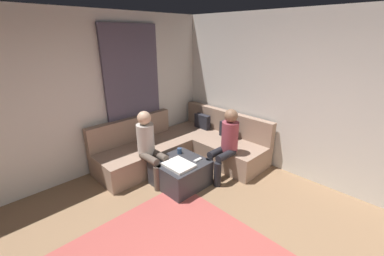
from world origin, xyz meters
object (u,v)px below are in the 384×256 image
(person_on_couch_side, at_px, (149,145))
(coffee_mug, at_px, (179,151))
(sectional_couch, at_px, (185,146))
(ottoman, at_px, (180,173))
(game_remote, at_px, (198,160))
(person_on_couch_back, at_px, (226,142))

(person_on_couch_side, bearing_deg, coffee_mug, 154.79)
(sectional_couch, xyz_separation_m, coffee_mug, (0.36, -0.46, 0.19))
(ottoman, bearing_deg, person_on_couch_side, -147.69)
(coffee_mug, distance_m, person_on_couch_side, 0.54)
(person_on_couch_side, bearing_deg, sectional_couch, -170.83)
(game_remote, relative_size, person_on_couch_side, 0.12)
(coffee_mug, relative_size, person_on_couch_back, 0.08)
(coffee_mug, height_order, game_remote, coffee_mug)
(sectional_couch, height_order, ottoman, sectional_couch)
(sectional_couch, bearing_deg, ottoman, -47.75)
(ottoman, distance_m, game_remote, 0.36)
(coffee_mug, bearing_deg, ottoman, -39.29)
(person_on_couch_side, bearing_deg, person_on_couch_back, 140.55)
(coffee_mug, relative_size, person_on_couch_side, 0.08)
(sectional_couch, relative_size, person_on_couch_side, 2.12)
(ottoman, distance_m, person_on_couch_back, 0.90)
(sectional_couch, distance_m, person_on_couch_back, 1.02)
(ottoman, bearing_deg, coffee_mug, 140.71)
(coffee_mug, bearing_deg, sectional_couch, 128.15)
(sectional_couch, bearing_deg, coffee_mug, -51.85)
(ottoman, xyz_separation_m, person_on_couch_side, (-0.43, -0.27, 0.45))
(game_remote, xyz_separation_m, person_on_couch_back, (0.18, 0.48, 0.23))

